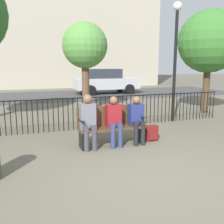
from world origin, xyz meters
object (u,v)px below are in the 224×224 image
object	(u,v)px
seated_person_1	(114,119)
seated_person_2	(137,117)
tree_2	(209,42)
parked_car_0	(105,81)
park_bench	(111,124)
lamp_post	(176,45)
backpack	(151,133)
seated_person_0	(88,119)
tree_0	(85,47)

from	to	relation	value
seated_person_1	seated_person_2	size ratio (longest dim) A/B	1.02
tree_2	parked_car_0	bearing A→B (deg)	102.58
park_bench	tree_2	xyz separation A→B (m)	(4.99, 2.70, 2.25)
lamp_post	backpack	bearing A→B (deg)	-135.39
seated_person_0	park_bench	bearing A→B (deg)	12.23
tree_2	lamp_post	bearing A→B (deg)	-154.98
seated_person_2	parked_car_0	xyz separation A→B (m)	(2.66, 10.51, 0.20)
park_bench	lamp_post	size ratio (longest dim) A/B	0.41
seated_person_0	tree_0	distance (m)	5.24
parked_car_0	tree_0	bearing A→B (deg)	-115.36
tree_0	lamp_post	world-z (taller)	lamp_post
seated_person_2	tree_0	xyz separation A→B (m)	(-0.07, 4.76, 1.95)
seated_person_1	tree_2	bearing A→B (deg)	29.75
seated_person_0	tree_2	size ratio (longest dim) A/B	0.31
parked_car_0	lamp_post	bearing A→B (deg)	-93.04
lamp_post	parked_car_0	xyz separation A→B (m)	(0.46, 8.70, -1.66)
tree_2	tree_0	bearing A→B (deg)	156.58
backpack	tree_0	world-z (taller)	tree_0
park_bench	seated_person_2	size ratio (longest dim) A/B	1.37
seated_person_0	lamp_post	world-z (taller)	lamp_post
seated_person_0	seated_person_2	world-z (taller)	seated_person_0
seated_person_1	tree_0	size ratio (longest dim) A/B	0.33
seated_person_2	backpack	xyz separation A→B (m)	(0.44, 0.08, -0.45)
seated_person_1	seated_person_2	bearing A→B (deg)	-0.13
lamp_post	seated_person_2	bearing A→B (deg)	-140.49
tree_0	lamp_post	distance (m)	3.71
tree_2	seated_person_2	bearing A→B (deg)	-147.11
park_bench	seated_person_1	xyz separation A→B (m)	(0.03, -0.13, 0.16)
parked_car_0	seated_person_2	bearing A→B (deg)	-104.22
seated_person_1	parked_car_0	xyz separation A→B (m)	(3.24, 10.51, 0.20)
seated_person_2	tree_0	bearing A→B (deg)	90.79
park_bench	seated_person_0	bearing A→B (deg)	-167.77
backpack	seated_person_1	bearing A→B (deg)	-175.72
backpack	lamp_post	bearing A→B (deg)	44.61
seated_person_1	park_bench	bearing A→B (deg)	104.10
seated_person_0	backpack	bearing A→B (deg)	2.54
backpack	tree_0	bearing A→B (deg)	96.15
seated_person_0	seated_person_2	bearing A→B (deg)	-0.25
tree_2	seated_person_1	bearing A→B (deg)	-150.25
backpack	parked_car_0	distance (m)	10.69
seated_person_0	tree_0	size ratio (longest dim) A/B	0.35
seated_person_1	backpack	size ratio (longest dim) A/B	3.05
seated_person_2	parked_car_0	bearing A→B (deg)	75.78
park_bench	seated_person_0	world-z (taller)	seated_person_0
park_bench	seated_person_1	bearing A→B (deg)	-75.90
seated_person_0	parked_car_0	xyz separation A→B (m)	(3.85, 10.51, 0.15)
seated_person_0	seated_person_1	xyz separation A→B (m)	(0.61, -0.00, -0.04)
tree_0	tree_2	bearing A→B (deg)	-23.42
lamp_post	tree_2	bearing A→B (deg)	25.02
tree_0	backpack	bearing A→B (deg)	-83.85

